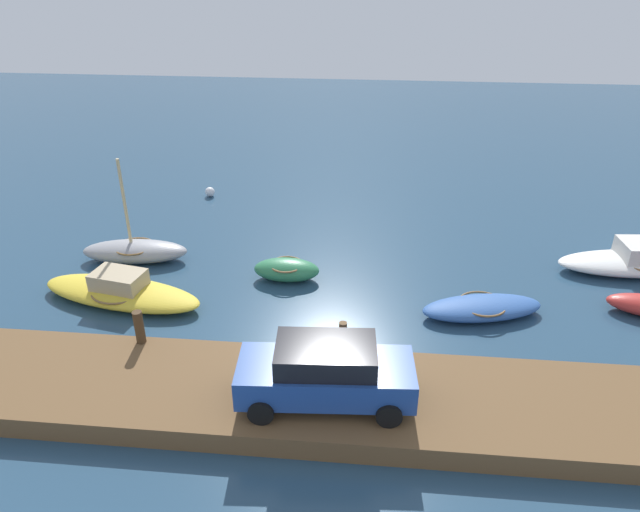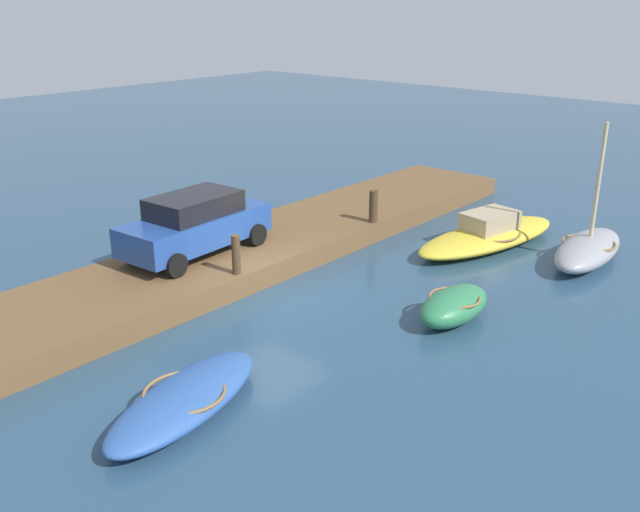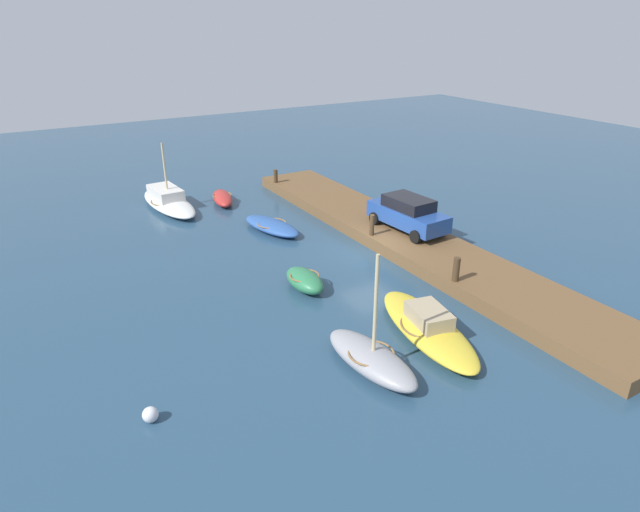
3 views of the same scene
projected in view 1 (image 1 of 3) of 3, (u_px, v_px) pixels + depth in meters
ground_plane at (320, 359)px, 17.55m from camera, size 84.00×84.00×0.00m
dock_platform at (313, 398)px, 15.56m from camera, size 25.93×3.70×0.62m
motorboat_yellow at (121, 291)px, 20.26m from camera, size 6.16×3.01×1.12m
dinghy_green at (287, 269)px, 21.56m from camera, size 2.40×1.26×0.81m
rowboat_grey at (135, 251)px, 22.87m from camera, size 4.15×1.79×4.14m
rowboat_blue at (482, 308)px, 19.49m from camera, size 4.28×2.39×0.58m
mooring_post_west at (139, 327)px, 17.03m from camera, size 0.28×0.28×1.03m
mooring_post_mid_west at (343, 338)px, 16.52m from camera, size 0.22×0.22×1.05m
parked_car at (326, 372)px, 14.65m from camera, size 4.50×2.20×1.71m
marker_buoy at (210, 192)px, 28.90m from camera, size 0.46×0.46×0.46m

